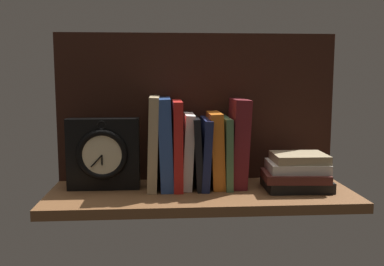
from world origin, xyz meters
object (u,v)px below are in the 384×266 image
at_px(book_orange_pandolfini, 216,150).
at_px(book_blue_modern, 166,143).
at_px(book_stack_side, 297,173).
at_px(framed_clock, 103,154).
at_px(book_white_catcher, 188,150).
at_px(book_tan_shortstories, 153,142).
at_px(book_navy_bierce, 205,153).
at_px(book_red_requiem, 177,144).
at_px(book_black_skeptic, 197,152).
at_px(book_maroon_dawkins, 238,143).
at_px(book_green_romantic, 226,152).

bearing_deg(book_orange_pandolfini, book_blue_modern, 180.00).
bearing_deg(book_orange_pandolfini, book_stack_side, -14.90).
bearing_deg(framed_clock, book_white_catcher, 3.38).
bearing_deg(book_white_catcher, book_blue_modern, 180.00).
bearing_deg(book_stack_side, book_tan_shortstories, 171.59).
distance_m(book_blue_modern, book_navy_bierce, 0.11).
bearing_deg(book_navy_bierce, book_red_requiem, 180.00).
distance_m(book_blue_modern, book_stack_side, 0.36).
relative_size(book_black_skeptic, book_stack_side, 1.06).
bearing_deg(book_white_catcher, framed_clock, -176.62).
xyz_separation_m(book_orange_pandolfini, book_stack_side, (0.21, -0.06, -0.06)).
xyz_separation_m(book_maroon_dawkins, framed_clock, (-0.36, -0.01, -0.02)).
distance_m(book_navy_bierce, book_stack_side, 0.25).
bearing_deg(book_blue_modern, book_navy_bierce, 0.00).
bearing_deg(book_navy_bierce, book_orange_pandolfini, 0.00).
bearing_deg(book_white_catcher, book_stack_side, -11.06).
relative_size(book_blue_modern, book_maroon_dawkins, 1.01).
xyz_separation_m(book_tan_shortstories, book_maroon_dawkins, (0.23, 0.00, -0.00)).
relative_size(book_maroon_dawkins, framed_clock, 1.25).
xyz_separation_m(book_red_requiem, book_orange_pandolfini, (0.10, 0.00, -0.02)).
height_order(book_blue_modern, framed_clock, book_blue_modern).
bearing_deg(framed_clock, book_black_skeptic, 3.05).
bearing_deg(book_orange_pandolfini, framed_clock, -177.47).
height_order(book_white_catcher, book_black_skeptic, book_white_catcher).
bearing_deg(framed_clock, book_tan_shortstories, 5.73).
relative_size(book_tan_shortstories, book_stack_side, 1.37).
bearing_deg(book_tan_shortstories, book_white_catcher, 0.00).
height_order(book_navy_bierce, book_green_romantic, book_green_romantic).
xyz_separation_m(book_red_requiem, book_stack_side, (0.31, -0.06, -0.07)).
height_order(book_red_requiem, book_orange_pandolfini, book_red_requiem).
height_order(book_tan_shortstories, book_red_requiem, book_tan_shortstories).
distance_m(book_blue_modern, book_red_requiem, 0.03).
height_order(book_tan_shortstories, book_white_catcher, book_tan_shortstories).
distance_m(book_black_skeptic, book_green_romantic, 0.08).
distance_m(book_black_skeptic, book_orange_pandolfini, 0.05).
height_order(book_white_catcher, book_navy_bierce, book_white_catcher).
distance_m(book_white_catcher, book_black_skeptic, 0.02).
distance_m(book_orange_pandolfini, book_maroon_dawkins, 0.06).
distance_m(book_tan_shortstories, book_maroon_dawkins, 0.23).
bearing_deg(book_red_requiem, book_navy_bierce, 0.00).
relative_size(book_navy_bierce, framed_clock, 0.98).
height_order(book_orange_pandolfini, book_green_romantic, book_orange_pandolfini).
distance_m(book_red_requiem, book_navy_bierce, 0.08).
xyz_separation_m(book_blue_modern, book_red_requiem, (0.03, 0.00, -0.00)).
bearing_deg(book_red_requiem, book_orange_pandolfini, 0.00).
bearing_deg(book_red_requiem, book_tan_shortstories, 180.00).
bearing_deg(book_blue_modern, framed_clock, -175.40).
height_order(book_green_romantic, framed_clock, same).
bearing_deg(book_white_catcher, book_black_skeptic, 0.00).
distance_m(book_tan_shortstories, book_red_requiem, 0.06).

